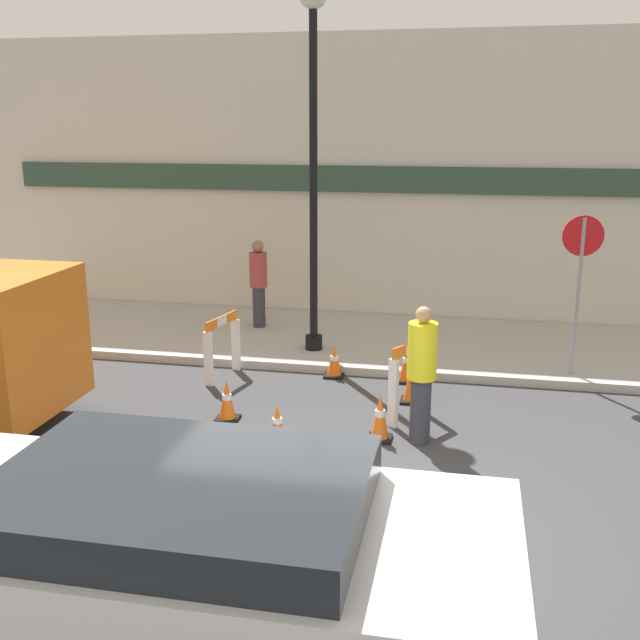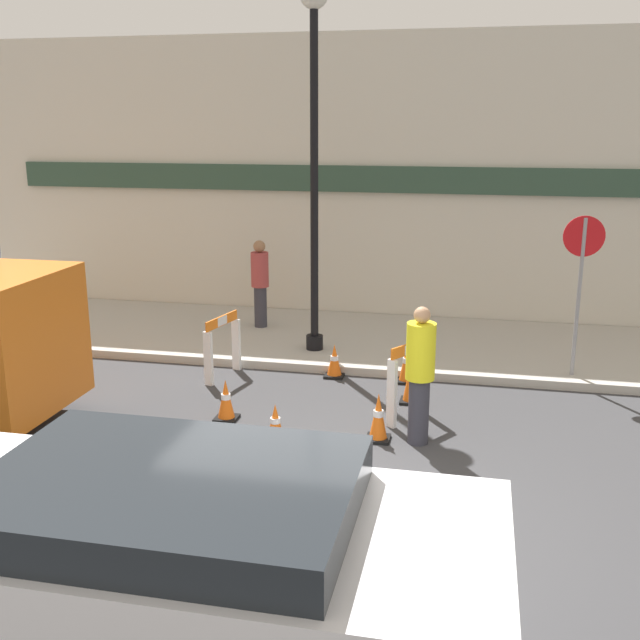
% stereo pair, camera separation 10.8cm
% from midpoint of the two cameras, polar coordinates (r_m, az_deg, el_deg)
% --- Properties ---
extents(ground_plane, '(60.00, 60.00, 0.00)m').
position_cam_midpoint_polar(ground_plane, '(7.69, 0.93, -15.39)').
color(ground_plane, '#38383A').
extents(sidewalk_slab, '(18.00, 3.47, 0.14)m').
position_cam_midpoint_polar(sidewalk_slab, '(13.37, 6.13, -1.73)').
color(sidewalk_slab, '#ADA89E').
rests_on(sidewalk_slab, ground_plane).
extents(storefront_facade, '(18.00, 0.22, 5.50)m').
position_cam_midpoint_polar(storefront_facade, '(14.66, 7.20, 10.40)').
color(storefront_facade, beige).
rests_on(storefront_facade, ground_plane).
extents(streetlamp_post, '(0.44, 0.44, 5.81)m').
position_cam_midpoint_polar(streetlamp_post, '(12.14, -0.18, 14.72)').
color(streetlamp_post, black).
rests_on(streetlamp_post, sidewalk_slab).
extents(stop_sign, '(0.60, 0.08, 2.42)m').
position_cam_midpoint_polar(stop_sign, '(11.69, 19.52, 3.59)').
color(stop_sign, gray).
rests_on(stop_sign, sidewalk_slab).
extents(barricade_0, '(0.51, 0.68, 1.08)m').
position_cam_midpoint_polar(barricade_0, '(9.99, 7.07, -4.57)').
color(barricade_0, white).
rests_on(barricade_0, ground_plane).
extents(barricade_1, '(0.32, 0.88, 0.99)m').
position_cam_midpoint_polar(barricade_1, '(11.67, -7.17, -1.83)').
color(barricade_1, white).
rests_on(barricade_1, ground_plane).
extents(traffic_cone_0, '(0.30, 0.30, 0.57)m').
position_cam_midpoint_polar(traffic_cone_0, '(10.10, -6.87, -6.11)').
color(traffic_cone_0, black).
rests_on(traffic_cone_0, ground_plane).
extents(traffic_cone_1, '(0.30, 0.30, 0.53)m').
position_cam_midpoint_polar(traffic_cone_1, '(11.68, 1.37, -3.17)').
color(traffic_cone_1, black).
rests_on(traffic_cone_1, ground_plane).
extents(traffic_cone_2, '(0.30, 0.30, 0.69)m').
position_cam_midpoint_polar(traffic_cone_2, '(10.69, 7.26, -4.57)').
color(traffic_cone_2, black).
rests_on(traffic_cone_2, ground_plane).
extents(traffic_cone_3, '(0.30, 0.30, 0.51)m').
position_cam_midpoint_polar(traffic_cone_3, '(9.36, -3.08, -7.95)').
color(traffic_cone_3, black).
rests_on(traffic_cone_3, ground_plane).
extents(traffic_cone_4, '(0.30, 0.30, 0.61)m').
position_cam_midpoint_polar(traffic_cone_4, '(11.51, 6.89, -3.35)').
color(traffic_cone_4, black).
rests_on(traffic_cone_4, ground_plane).
extents(traffic_cone_5, '(0.30, 0.30, 0.62)m').
position_cam_midpoint_polar(traffic_cone_5, '(9.43, 4.80, -7.44)').
color(traffic_cone_5, black).
rests_on(traffic_cone_5, ground_plane).
extents(person_worker, '(0.50, 0.50, 1.75)m').
position_cam_midpoint_polar(person_worker, '(9.20, 7.97, -3.89)').
color(person_worker, '#33333D').
rests_on(person_worker, ground_plane).
extents(person_pedestrian, '(0.45, 0.45, 1.63)m').
position_cam_midpoint_polar(person_pedestrian, '(13.92, -4.37, 3.01)').
color(person_pedestrian, '#33333D').
rests_on(person_pedestrian, sidewalk_slab).
extents(parked_car_1, '(4.15, 1.96, 1.80)m').
position_cam_midpoint_polar(parked_car_1, '(5.15, -10.33, -19.26)').
color(parked_car_1, silver).
rests_on(parked_car_1, ground_plane).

